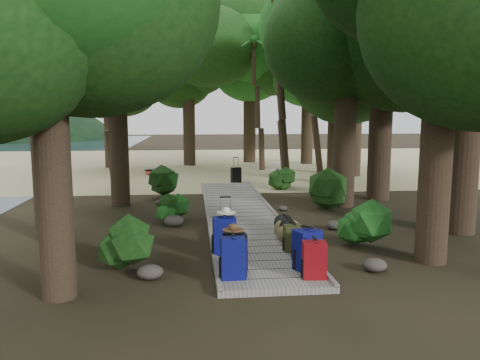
{
  "coord_description": "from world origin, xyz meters",
  "views": [
    {
      "loc": [
        -1.38,
        -12.11,
        2.9
      ],
      "look_at": [
        0.03,
        1.5,
        1.0
      ],
      "focal_mm": 35.0,
      "sensor_mm": 36.0,
      "label": 1
    }
  ],
  "objects": [
    {
      "name": "tree_back_a",
      "position": [
        -1.52,
        15.25,
        4.95
      ],
      "size": [
        5.72,
        5.72,
        9.9
      ],
      "primitive_type": null,
      "color": "black",
      "rests_on": "ground"
    },
    {
      "name": "rock_right_c",
      "position": [
        1.37,
        1.71,
        0.08
      ],
      "size": [
        0.28,
        0.25,
        0.15
      ],
      "primitive_type": null,
      "color": "#4C473F",
      "rests_on": "ground"
    },
    {
      "name": "rock_left_b",
      "position": [
        -2.96,
        -1.53,
        0.1
      ],
      "size": [
        0.38,
        0.34,
        0.21
      ],
      "primitive_type": null,
      "color": "#4C473F",
      "rests_on": "ground"
    },
    {
      "name": "suitcase_on_boardwalk",
      "position": [
        -0.69,
        -2.48,
        0.44
      ],
      "size": [
        0.44,
        0.29,
        0.64
      ],
      "primitive_type": null,
      "rotation": [
        0.0,
        0.0,
        0.15
      ],
      "color": "black",
      "rests_on": "boardwalk"
    },
    {
      "name": "rock_left_d",
      "position": [
        -2.43,
        3.0,
        0.09
      ],
      "size": [
        0.32,
        0.28,
        0.17
      ],
      "primitive_type": null,
      "color": "#4C473F",
      "rests_on": "ground"
    },
    {
      "name": "duffel_right_black",
      "position": [
        0.78,
        -1.65,
        0.34
      ],
      "size": [
        0.45,
        0.71,
        0.44
      ],
      "primitive_type": null,
      "rotation": [
        0.0,
        0.0,
        -0.02
      ],
      "color": "black",
      "rests_on": "boardwalk"
    },
    {
      "name": "hat_brown",
      "position": [
        -0.67,
        -4.04,
        0.93
      ],
      "size": [
        0.39,
        0.39,
        0.12
      ],
      "primitive_type": null,
      "color": "#51351E",
      "rests_on": "backpack_left_b"
    },
    {
      "name": "tree_right_f",
      "position": [
        6.31,
        9.52,
        5.14
      ],
      "size": [
        5.75,
        5.75,
        10.27
      ],
      "primitive_type": null,
      "color": "black",
      "rests_on": "ground"
    },
    {
      "name": "backpack_right_d",
      "position": [
        0.68,
        -2.89,
        0.42
      ],
      "size": [
        0.4,
        0.3,
        0.6
      ],
      "primitive_type": null,
      "rotation": [
        0.0,
        0.0,
        0.04
      ],
      "color": "#3D3B16",
      "rests_on": "boardwalk"
    },
    {
      "name": "kayak",
      "position": [
        -3.46,
        10.88,
        0.18
      ],
      "size": [
        1.5,
        3.35,
        0.33
      ],
      "primitive_type": "ellipsoid",
      "rotation": [
        0.0,
        0.0,
        0.25
      ],
      "color": "red",
      "rests_on": "sand_beach"
    },
    {
      "name": "tree_back_c",
      "position": [
        5.49,
        15.35,
        5.04
      ],
      "size": [
        5.6,
        5.6,
        10.08
      ],
      "primitive_type": null,
      "color": "black",
      "rests_on": "ground"
    },
    {
      "name": "tree_right_d",
      "position": [
        5.05,
        3.36,
        5.58
      ],
      "size": [
        6.09,
        6.09,
        11.16
      ],
      "primitive_type": null,
      "color": "black",
      "rests_on": "ground"
    },
    {
      "name": "palm_right_a",
      "position": [
        2.57,
        6.63,
        4.06
      ],
      "size": [
        4.77,
        4.77,
        8.13
      ],
      "primitive_type": null,
      "color": "#124316",
      "rests_on": "ground"
    },
    {
      "name": "shrub_left_b",
      "position": [
        -1.94,
        0.59,
        0.37
      ],
      "size": [
        0.82,
        0.82,
        0.74
      ],
      "primitive_type": null,
      "color": "#195318",
      "rests_on": "ground"
    },
    {
      "name": "rock_right_b",
      "position": [
        2.21,
        -0.75,
        0.11
      ],
      "size": [
        0.42,
        0.37,
        0.23
      ],
      "primitive_type": null,
      "color": "#4C473F",
      "rests_on": "ground"
    },
    {
      "name": "palm_right_b",
      "position": [
        5.12,
        11.38,
        4.35
      ],
      "size": [
        4.5,
        4.5,
        8.69
      ],
      "primitive_type": null,
      "color": "#124316",
      "rests_on": "ground"
    },
    {
      "name": "tree_right_e",
      "position": [
        4.62,
        7.06,
        4.47
      ],
      "size": [
        4.97,
        4.97,
        8.95
      ],
      "primitive_type": null,
      "color": "black",
      "rests_on": "ground"
    },
    {
      "name": "tree_left_b",
      "position": [
        -4.77,
        -0.84,
        4.62
      ],
      "size": [
        5.13,
        5.13,
        9.24
      ],
      "primitive_type": null,
      "color": "black",
      "rests_on": "ground"
    },
    {
      "name": "tree_right_c",
      "position": [
        3.44,
        2.28,
        4.99
      ],
      "size": [
        5.76,
        5.76,
        9.98
      ],
      "primitive_type": null,
      "color": "black",
      "rests_on": "ground"
    },
    {
      "name": "palm_left_a",
      "position": [
        -4.67,
        6.72,
        3.51
      ],
      "size": [
        4.41,
        4.41,
        7.02
      ],
      "primitive_type": null,
      "color": "#124316",
      "rests_on": "ground"
    },
    {
      "name": "backpack_left_a",
      "position": [
        -0.7,
        -4.41,
        0.52
      ],
      "size": [
        0.43,
        0.31,
        0.79
      ],
      "primitive_type": null,
      "rotation": [
        0.0,
        0.0,
        0.02
      ],
      "color": "navy",
      "rests_on": "boardwalk"
    },
    {
      "name": "tree_right_b",
      "position": [
        5.21,
        -1.35,
        5.51
      ],
      "size": [
        6.17,
        6.17,
        11.02
      ],
      "primitive_type": null,
      "color": "black",
      "rests_on": "ground"
    },
    {
      "name": "backpack_right_b",
      "position": [
        0.68,
        -4.09,
        0.52
      ],
      "size": [
        0.53,
        0.46,
        0.81
      ],
      "primitive_type": null,
      "rotation": [
        0.0,
        0.0,
        0.41
      ],
      "color": "navy",
      "rests_on": "boardwalk"
    },
    {
      "name": "ground",
      "position": [
        0.0,
        0.0,
        0.0
      ],
      "size": [
        120.0,
        120.0,
        0.0
      ],
      "primitive_type": "plane",
      "color": "#2E2617",
      "rests_on": "ground"
    },
    {
      "name": "backpack_left_c",
      "position": [
        -0.75,
        -2.95,
        0.54
      ],
      "size": [
        0.46,
        0.34,
        0.83
      ],
      "primitive_type": null,
      "rotation": [
        0.0,
        0.0,
        0.04
      ],
      "color": "navy",
      "rests_on": "boardwalk"
    },
    {
      "name": "boardwalk",
      "position": [
        0.0,
        1.0,
        0.06
      ],
      "size": [
        2.0,
        12.0,
        0.12
      ],
      "primitive_type": "cube",
      "color": "gray",
      "rests_on": "ground"
    },
    {
      "name": "backpack_left_b",
      "position": [
        -0.64,
        -4.02,
        0.5
      ],
      "size": [
        0.43,
        0.31,
        0.76
      ],
      "primitive_type": null,
      "rotation": [
        0.0,
        0.0,
        0.05
      ],
      "color": "black",
      "rests_on": "boardwalk"
    },
    {
      "name": "hat_white",
      "position": [
        -0.7,
        -2.9,
        1.02
      ],
      "size": [
        0.38,
        0.38,
        0.13
      ],
      "primitive_type": null,
      "color": "silver",
      "rests_on": "backpack_left_c"
    },
    {
      "name": "tree_left_c",
      "position": [
        -3.69,
        3.1,
        4.31
      ],
      "size": [
        4.96,
        4.96,
        8.63
      ],
      "primitive_type": null,
      "color": "black",
      "rests_on": "ground"
    },
    {
      "name": "duffel_right_khaki",
      "position": [
        0.77,
        -2.01,
        0.32
      ],
      "size": [
        0.62,
        0.7,
        0.39
      ],
      "primitive_type": null,
      "rotation": [
        0.0,
        0.0,
        0.49
      ],
      "color": "olive",
      "rests_on": "boardwalk"
    },
    {
      "name": "shrub_right_a",
      "position": [
        2.29,
        -2.47,
        0.49
      ],
      "size": [
        1.1,
        1.1,
        0.99
      ],
      "primitive_type": null,
      "color": "#195318",
      "rests_on": "ground"
    },
    {
      "name": "tree_back_b",
      "position": [
        2.17,
        16.56,
        5.4
      ],
      "size": [
        6.05,
        6.05,
        10.81
      ],
      "primitive_type": null,
      "color": "black",
      "rests_on": "ground"
    },
    {
      "name": "backpack_right_c",
      "position": [
        0.74,
        -3.52,
        0.45
      ],
      "size": [
        0.41,
        0.32,
        0.66
      ],
      "primitive_type": null,
      "rotation": [
        0.0,
        0.0,
        0.12
      ],
      "color": "navy",
      "rests_on": "boardwalk"
    },
    {
      "name": "backpack_right_a",
      "position": [
        0.69,
        -4.54,
        0.48
      ],
      "size": [
        0.42,
        0.32,
        0.71
      ],
      "primitive_type": null,
      "rotation": [
        0.0,
        0.0,
        -0.1
      ],
      "color": "maroon",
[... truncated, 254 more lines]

